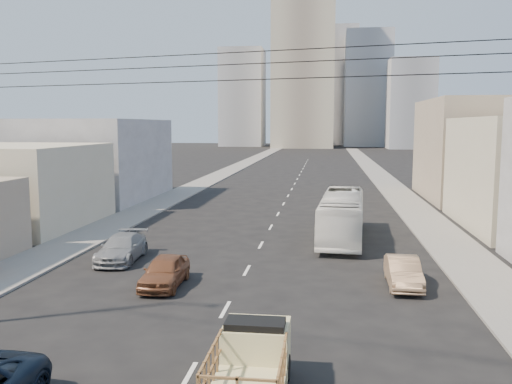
% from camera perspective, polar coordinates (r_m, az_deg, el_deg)
% --- Properties ---
extents(sidewalk_left, '(3.50, 180.00, 0.12)m').
position_cam_1_polar(sidewalk_left, '(84.70, -3.30, 2.04)').
color(sidewalk_left, slate).
rests_on(sidewalk_left, ground).
extents(sidewalk_right, '(3.50, 180.00, 0.12)m').
position_cam_1_polar(sidewalk_right, '(83.59, 12.74, 1.81)').
color(sidewalk_right, slate).
rests_on(sidewalk_right, ground).
extents(lane_dashes, '(0.15, 104.00, 0.01)m').
position_cam_1_polar(lane_dashes, '(66.44, 3.95, 0.61)').
color(lane_dashes, silver).
rests_on(lane_dashes, ground).
extents(flatbed_pickup, '(1.95, 4.41, 1.90)m').
position_cam_1_polar(flatbed_pickup, '(15.41, -0.51, -17.28)').
color(flatbed_pickup, beige).
rests_on(flatbed_pickup, ground).
extents(city_bus, '(3.32, 11.29, 3.11)m').
position_cam_1_polar(city_bus, '(35.83, 9.04, -2.50)').
color(city_bus, white).
rests_on(city_bus, ground).
extents(sedan_brown, '(1.76, 4.21, 1.42)m').
position_cam_1_polar(sedan_brown, '(25.72, -9.58, -8.22)').
color(sedan_brown, brown).
rests_on(sedan_brown, ground).
extents(sedan_tan, '(1.46, 4.11, 1.35)m').
position_cam_1_polar(sedan_tan, '(26.28, 15.24, -8.13)').
color(sedan_tan, '#987759').
rests_on(sedan_tan, ground).
extents(sedan_grey, '(2.27, 4.98, 1.41)m').
position_cam_1_polar(sedan_grey, '(30.93, -13.95, -5.74)').
color(sedan_grey, gray).
rests_on(sedan_grey, ground).
extents(overhead_wires, '(23.01, 5.02, 0.72)m').
position_cam_1_polar(overhead_wires, '(15.02, -8.22, 12.80)').
color(overhead_wires, black).
rests_on(overhead_wires, ground).
extents(bldg_right_far, '(12.00, 16.00, 10.00)m').
position_cam_1_polar(bldg_right_far, '(59.16, 23.20, 4.12)').
color(bldg_right_far, gray).
rests_on(bldg_right_far, ground).
extents(bldg_left_mid, '(11.00, 12.00, 6.00)m').
position_cam_1_polar(bldg_left_mid, '(43.70, -24.35, 0.59)').
color(bldg_left_mid, '#BAB295').
rests_on(bldg_left_mid, ground).
extents(bldg_left_far, '(12.00, 16.00, 8.00)m').
position_cam_1_polar(bldg_left_far, '(57.07, -16.91, 3.29)').
color(bldg_left_far, gray).
rests_on(bldg_left_far, ground).
extents(high_rise_tower, '(20.00, 20.00, 60.00)m').
position_cam_1_polar(high_rise_tower, '(184.46, 5.05, 14.05)').
color(high_rise_tower, gray).
rests_on(high_rise_tower, ground).
extents(midrise_ne, '(16.00, 16.00, 40.00)m').
position_cam_1_polar(midrise_ne, '(198.79, 11.67, 10.54)').
color(midrise_ne, '#92959A').
rests_on(midrise_ne, ground).
extents(midrise_nw, '(15.00, 15.00, 34.00)m').
position_cam_1_polar(midrise_nw, '(195.45, -1.42, 9.86)').
color(midrise_nw, '#92959A').
rests_on(midrise_nw, ground).
extents(midrise_back, '(18.00, 18.00, 44.00)m').
position_cam_1_polar(midrise_back, '(213.41, 8.11, 10.90)').
color(midrise_back, gray).
rests_on(midrise_back, ground).
extents(midrise_east, '(14.00, 14.00, 28.00)m').
position_cam_1_polar(midrise_east, '(179.91, 15.94, 8.88)').
color(midrise_east, '#92959A').
rests_on(midrise_east, ground).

